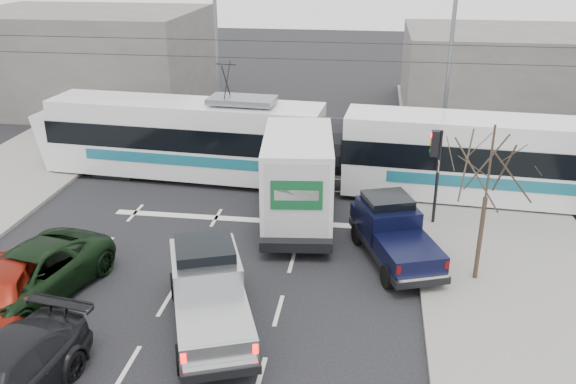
# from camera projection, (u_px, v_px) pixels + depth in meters

# --- Properties ---
(ground) EXTENTS (120.00, 120.00, 0.00)m
(ground) POSITION_uv_depth(u_px,v_px,m) (222.00, 306.00, 18.02)
(ground) COLOR black
(ground) RESTS_ON ground
(sidewalk_right) EXTENTS (6.00, 60.00, 0.15)m
(sidewalk_right) POSITION_uv_depth(u_px,v_px,m) (539.00, 329.00, 16.82)
(sidewalk_right) COLOR gray
(sidewalk_right) RESTS_ON ground
(rails) EXTENTS (60.00, 1.60, 0.03)m
(rails) POSITION_uv_depth(u_px,v_px,m) (276.00, 182.00, 27.16)
(rails) COLOR #33302D
(rails) RESTS_ON ground
(building_left) EXTENTS (14.00, 10.00, 6.00)m
(building_left) POSITION_uv_depth(u_px,v_px,m) (89.00, 59.00, 38.80)
(building_left) COLOR slate
(building_left) RESTS_ON ground
(building_right) EXTENTS (12.00, 10.00, 5.00)m
(building_right) POSITION_uv_depth(u_px,v_px,m) (504.00, 72.00, 37.44)
(building_right) COLOR slate
(building_right) RESTS_ON ground
(bare_tree) EXTENTS (2.40, 2.40, 5.00)m
(bare_tree) POSITION_uv_depth(u_px,v_px,m) (489.00, 169.00, 17.86)
(bare_tree) COLOR #47382B
(bare_tree) RESTS_ON ground
(traffic_signal) EXTENTS (0.44, 0.44, 3.60)m
(traffic_signal) POSITION_uv_depth(u_px,v_px,m) (436.00, 157.00, 22.07)
(traffic_signal) COLOR black
(traffic_signal) RESTS_ON ground
(street_lamp_near) EXTENTS (2.38, 0.25, 9.00)m
(street_lamp_near) POSITION_uv_depth(u_px,v_px,m) (446.00, 55.00, 27.91)
(street_lamp_near) COLOR slate
(street_lamp_near) RESTS_ON ground
(street_lamp_far) EXTENTS (2.38, 0.25, 9.00)m
(street_lamp_far) POSITION_uv_depth(u_px,v_px,m) (213.00, 43.00, 31.23)
(street_lamp_far) COLOR slate
(street_lamp_far) RESTS_ON ground
(catenary) EXTENTS (60.00, 0.20, 7.00)m
(catenary) POSITION_uv_depth(u_px,v_px,m) (275.00, 97.00, 25.67)
(catenary) COLOR black
(catenary) RESTS_ON ground
(tram) EXTENTS (25.60, 4.43, 5.20)m
(tram) POSITION_uv_depth(u_px,v_px,m) (332.00, 148.00, 25.86)
(tram) COLOR white
(tram) RESTS_ON ground
(silver_pickup) EXTENTS (3.75, 5.96, 2.05)m
(silver_pickup) POSITION_uv_depth(u_px,v_px,m) (208.00, 288.00, 17.00)
(silver_pickup) COLOR black
(silver_pickup) RESTS_ON ground
(box_truck) EXTENTS (3.20, 7.35, 3.56)m
(box_truck) POSITION_uv_depth(u_px,v_px,m) (298.00, 177.00, 22.91)
(box_truck) COLOR black
(box_truck) RESTS_ON ground
(navy_pickup) EXTENTS (3.26, 5.07, 2.01)m
(navy_pickup) POSITION_uv_depth(u_px,v_px,m) (393.00, 231.00, 20.41)
(navy_pickup) COLOR black
(navy_pickup) RESTS_ON ground
(green_car) EXTENTS (3.77, 6.05, 1.56)m
(green_car) POSITION_uv_depth(u_px,v_px,m) (28.00, 277.00, 18.06)
(green_car) COLOR black
(green_car) RESTS_ON ground
(red_car) EXTENTS (2.96, 4.91, 1.56)m
(red_car) POSITION_uv_depth(u_px,v_px,m) (0.00, 297.00, 17.02)
(red_car) COLOR maroon
(red_car) RESTS_ON ground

